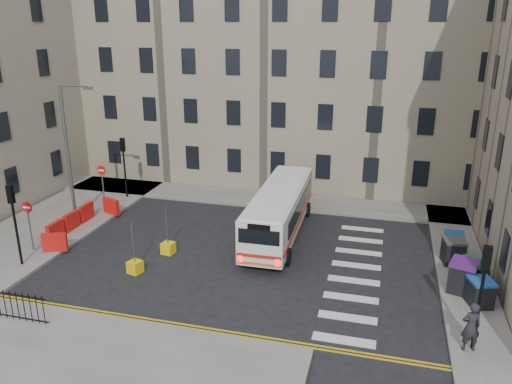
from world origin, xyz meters
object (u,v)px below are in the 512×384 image
at_px(streetlamp, 67,152).
at_px(bollard_chevron, 135,267).
at_px(bus, 280,210).
at_px(wheelie_bin_c, 475,274).
at_px(pedestrian, 471,327).
at_px(bollard_yellow, 168,248).
at_px(wheelie_bin_a, 480,292).
at_px(wheelie_bin_e, 453,245).
at_px(wheelie_bin_b, 463,276).
at_px(wheelie_bin_d, 453,251).

distance_m(streetlamp, bollard_chevron, 9.36).
bearing_deg(bollard_chevron, bus, 46.98).
relative_size(bus, wheelie_bin_c, 7.50).
distance_m(pedestrian, bollard_yellow, 14.90).
bearing_deg(bus, pedestrian, -45.24).
height_order(bus, wheelie_bin_a, bus).
relative_size(bus, wheelie_bin_e, 8.23).
bearing_deg(streetlamp, wheelie_bin_b, -8.25).
xyz_separation_m(pedestrian, bollard_chevron, (-14.70, 2.50, -0.82)).
distance_m(wheelie_bin_c, wheelie_bin_e, 3.30).
bearing_deg(wheelie_bin_b, wheelie_bin_a, -45.64).
distance_m(wheelie_bin_d, bollard_yellow, 14.41).
relative_size(bus, bollard_chevron, 16.71).
relative_size(wheelie_bin_a, wheelie_bin_e, 1.05).
height_order(wheelie_bin_c, bollard_chevron, wheelie_bin_c).
relative_size(bus, wheelie_bin_b, 6.46).
xyz_separation_m(wheelie_bin_c, bollard_chevron, (-15.52, -2.36, -0.52)).
bearing_deg(wheelie_bin_d, wheelie_bin_a, -88.50).
bearing_deg(wheelie_bin_a, streetlamp, 153.02).
xyz_separation_m(streetlamp, pedestrian, (21.43, -7.62, -3.22)).
relative_size(wheelie_bin_c, wheelie_bin_d, 1.05).
bearing_deg(wheelie_bin_e, pedestrian, -89.52).
bearing_deg(bollard_yellow, wheelie_bin_d, 9.55).
bearing_deg(wheelie_bin_b, wheelie_bin_c, 52.30).
relative_size(wheelie_bin_d, bollard_yellow, 2.13).
relative_size(bollard_yellow, bollard_chevron, 1.00).
bearing_deg(pedestrian, wheelie_bin_d, -107.68).
distance_m(wheelie_bin_a, bollard_chevron, 15.57).
xyz_separation_m(wheelie_bin_d, bollard_yellow, (-14.21, -2.39, -0.49)).
bearing_deg(pedestrian, wheelie_bin_e, -108.10).
height_order(streetlamp, wheelie_bin_d, streetlamp).
xyz_separation_m(wheelie_bin_a, wheelie_bin_b, (-0.56, 1.07, 0.12)).
xyz_separation_m(wheelie_bin_d, bollard_chevron, (-14.85, -4.77, -0.49)).
xyz_separation_m(wheelie_bin_c, wheelie_bin_d, (-0.67, 2.41, -0.04)).
height_order(streetlamp, bus, streetlamp).
distance_m(wheelie_bin_b, bollard_chevron, 15.11).
distance_m(wheelie_bin_a, wheelie_bin_c, 1.46).
bearing_deg(wheelie_bin_a, wheelie_bin_d, 83.71).
xyz_separation_m(streetlamp, wheelie_bin_d, (21.58, -0.34, -3.55)).
bearing_deg(wheelie_bin_b, bus, 172.29).
xyz_separation_m(wheelie_bin_d, wheelie_bin_e, (0.08, 0.83, -0.02)).
relative_size(wheelie_bin_b, wheelie_bin_d, 1.22).
relative_size(wheelie_bin_e, pedestrian, 0.63).
bearing_deg(wheelie_bin_c, bollard_yellow, -178.21).
height_order(wheelie_bin_e, pedestrian, pedestrian).
distance_m(wheelie_bin_a, pedestrian, 3.52).
relative_size(wheelie_bin_e, bollard_chevron, 2.03).
height_order(wheelie_bin_a, wheelie_bin_d, wheelie_bin_d).
bearing_deg(bus, wheelie_bin_e, -4.67).
relative_size(wheelie_bin_c, wheelie_bin_e, 1.10).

